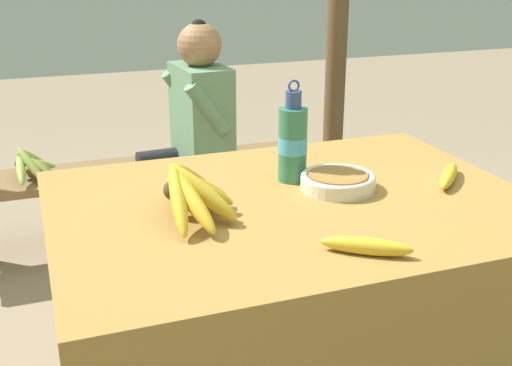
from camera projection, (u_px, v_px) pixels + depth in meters
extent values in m
cube|color=olive|center=(291.00, 322.00, 1.77)|extent=(1.23, 0.91, 0.73)
sphere|color=#4C381E|center=(174.00, 190.00, 1.52)|extent=(0.05, 0.05, 0.05)
ellipsoid|color=gold|center=(178.00, 199.00, 1.45)|extent=(0.05, 0.19, 0.15)
ellipsoid|color=gold|center=(192.00, 199.00, 1.46)|extent=(0.10, 0.21, 0.14)
ellipsoid|color=gold|center=(203.00, 192.00, 1.49)|extent=(0.17, 0.16, 0.15)
ellipsoid|color=gold|center=(202.00, 192.00, 1.51)|extent=(0.17, 0.13, 0.13)
ellipsoid|color=gold|center=(201.00, 189.00, 1.53)|extent=(0.17, 0.07, 0.12)
ellipsoid|color=gold|center=(199.00, 186.00, 1.55)|extent=(0.17, 0.06, 0.12)
ellipsoid|color=gold|center=(193.00, 180.00, 1.57)|extent=(0.16, 0.13, 0.14)
ellipsoid|color=gold|center=(190.00, 182.00, 1.58)|extent=(0.16, 0.15, 0.12)
ellipsoid|color=gold|center=(179.00, 181.00, 1.60)|extent=(0.11, 0.20, 0.11)
ellipsoid|color=gold|center=(173.00, 181.00, 1.60)|extent=(0.08, 0.21, 0.10)
cylinder|color=silver|center=(338.00, 183.00, 1.72)|extent=(0.20, 0.20, 0.03)
torus|color=silver|center=(338.00, 177.00, 1.71)|extent=(0.20, 0.20, 0.02)
cylinder|color=olive|center=(338.00, 176.00, 1.71)|extent=(0.16, 0.16, 0.01)
cylinder|color=#337556|center=(293.00, 145.00, 1.75)|extent=(0.08, 0.08, 0.20)
cylinder|color=#47A8D1|center=(293.00, 145.00, 1.75)|extent=(0.08, 0.08, 0.05)
cylinder|color=#33477F|center=(294.00, 100.00, 1.71)|extent=(0.04, 0.04, 0.05)
torus|color=#33477F|center=(294.00, 86.00, 1.70)|extent=(0.03, 0.01, 0.03)
ellipsoid|color=gold|center=(366.00, 246.00, 1.35)|extent=(0.18, 0.14, 0.04)
ellipsoid|color=gold|center=(449.00, 176.00, 1.77)|extent=(0.17, 0.18, 0.04)
cube|color=brown|center=(131.00, 171.00, 2.92)|extent=(1.70, 0.32, 0.04)
cube|color=brown|center=(293.00, 200.00, 3.12)|extent=(0.06, 0.06, 0.36)
cube|color=brown|center=(275.00, 184.00, 3.34)|extent=(0.06, 0.06, 0.36)
cylinder|color=#232328|center=(158.00, 217.00, 2.88)|extent=(0.09, 0.09, 0.40)
cylinder|color=#232328|center=(182.00, 169.00, 2.85)|extent=(0.31, 0.11, 0.09)
cylinder|color=#232328|center=(147.00, 203.00, 3.04)|extent=(0.09, 0.09, 0.40)
cylinder|color=#232328|center=(169.00, 158.00, 3.01)|extent=(0.31, 0.11, 0.09)
cube|color=slate|center=(202.00, 115.00, 2.91)|extent=(0.23, 0.36, 0.45)
cylinder|color=slate|center=(207.00, 109.00, 2.74)|extent=(0.21, 0.08, 0.25)
cylinder|color=slate|center=(183.00, 94.00, 3.02)|extent=(0.21, 0.08, 0.25)
sphere|color=#9E704C|center=(199.00, 45.00, 2.81)|extent=(0.20, 0.20, 0.20)
sphere|color=black|center=(199.00, 28.00, 2.78)|extent=(0.07, 0.07, 0.07)
sphere|color=#4C381E|center=(20.00, 164.00, 2.74)|extent=(0.05, 0.05, 0.05)
ellipsoid|color=#9EB24C|center=(21.00, 170.00, 2.68)|extent=(0.04, 0.19, 0.11)
ellipsoid|color=#9EB24C|center=(31.00, 165.00, 2.70)|extent=(0.13, 0.17, 0.15)
ellipsoid|color=#9EB24C|center=(36.00, 165.00, 2.72)|extent=(0.17, 0.14, 0.13)
ellipsoid|color=#9EB24C|center=(35.00, 164.00, 2.75)|extent=(0.16, 0.07, 0.11)
ellipsoid|color=#9EB24C|center=(36.00, 163.00, 2.77)|extent=(0.18, 0.06, 0.09)
ellipsoid|color=#9EB24C|center=(33.00, 159.00, 2.79)|extent=(0.15, 0.11, 0.14)
ellipsoid|color=#9EB24C|center=(29.00, 159.00, 2.81)|extent=(0.13, 0.20, 0.10)
ellipsoid|color=#9EB24C|center=(21.00, 161.00, 2.80)|extent=(0.04, 0.17, 0.10)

